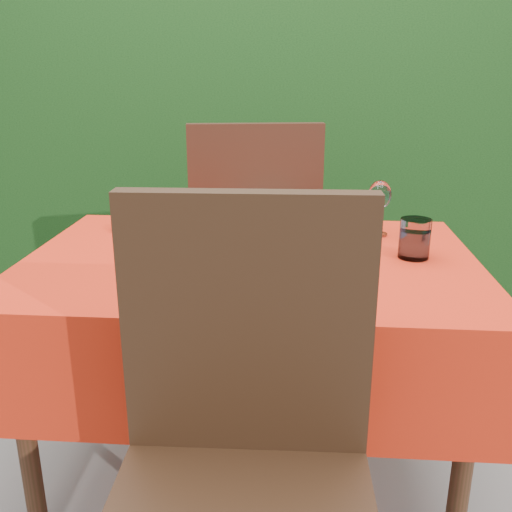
# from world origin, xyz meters

# --- Properties ---
(ground) EXTENTS (60.00, 60.00, 0.00)m
(ground) POSITION_xyz_m (0.00, 0.00, 0.00)
(ground) COLOR #615B58
(ground) RESTS_ON ground
(hedge) EXTENTS (3.20, 0.55, 1.78)m
(hedge) POSITION_xyz_m (0.00, 1.55, 0.92)
(hedge) COLOR black
(hedge) RESTS_ON ground
(dining_table) EXTENTS (1.26, 0.86, 0.75)m
(dining_table) POSITION_xyz_m (0.00, 0.00, 0.60)
(dining_table) COLOR #412315
(dining_table) RESTS_ON ground
(chair_near) EXTENTS (0.49, 0.49, 1.05)m
(chair_near) POSITION_xyz_m (0.04, -0.65, 0.60)
(chair_near) COLOR black
(chair_near) RESTS_ON ground
(chair_far) EXTENTS (0.55, 0.55, 1.07)m
(chair_far) POSITION_xyz_m (-0.04, 0.63, 0.61)
(chair_far) COLOR black
(chair_far) RESTS_ON ground
(pizza_plate) EXTENTS (0.37, 0.37, 0.07)m
(pizza_plate) POSITION_xyz_m (-0.08, -0.10, 0.78)
(pizza_plate) COLOR silver
(pizza_plate) RESTS_ON dining_table
(pasta_plate) EXTENTS (0.23, 0.23, 0.07)m
(pasta_plate) POSITION_xyz_m (0.04, 0.31, 0.77)
(pasta_plate) COLOR silver
(pasta_plate) RESTS_ON dining_table
(water_glass) EXTENTS (0.08, 0.08, 0.11)m
(water_glass) POSITION_xyz_m (0.45, 0.03, 0.80)
(water_glass) COLOR silver
(water_glass) RESTS_ON dining_table
(wine_glass) EXTENTS (0.07, 0.07, 0.18)m
(wine_glass) POSITION_xyz_m (0.38, 0.25, 0.87)
(wine_glass) COLOR silver
(wine_glass) RESTS_ON dining_table
(fork) EXTENTS (0.09, 0.21, 0.01)m
(fork) POSITION_xyz_m (-0.24, -0.03, 0.75)
(fork) COLOR #BBBBC2
(fork) RESTS_ON dining_table
(steel_ramekin) EXTENTS (0.07, 0.07, 0.03)m
(steel_ramekin) POSITION_xyz_m (-0.43, 0.24, 0.76)
(steel_ramekin) COLOR silver
(steel_ramekin) RESTS_ON dining_table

